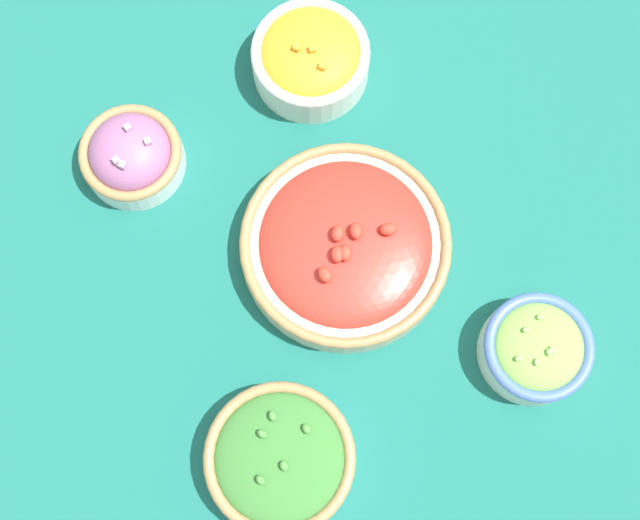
% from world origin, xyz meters
% --- Properties ---
extents(ground_plane, '(3.00, 3.00, 0.00)m').
position_xyz_m(ground_plane, '(0.00, 0.00, 0.00)').
color(ground_plane, '#196056').
extents(bowl_lettuce, '(0.12, 0.12, 0.06)m').
position_xyz_m(bowl_lettuce, '(0.20, 0.14, 0.03)').
color(bowl_lettuce, silver).
rests_on(bowl_lettuce, ground_plane).
extents(bowl_cherry_tomatoes, '(0.23, 0.23, 0.06)m').
position_xyz_m(bowl_cherry_tomatoes, '(0.00, 0.03, 0.03)').
color(bowl_cherry_tomatoes, beige).
rests_on(bowl_cherry_tomatoes, ground_plane).
extents(bowl_red_onion, '(0.11, 0.11, 0.07)m').
position_xyz_m(bowl_red_onion, '(-0.22, -0.11, 0.03)').
color(bowl_red_onion, white).
rests_on(bowl_red_onion, ground_plane).
extents(bowl_broccoli, '(0.15, 0.15, 0.06)m').
position_xyz_m(bowl_broccoli, '(0.15, -0.15, 0.03)').
color(bowl_broccoli, silver).
rests_on(bowl_broccoli, ground_plane).
extents(bowl_squash, '(0.13, 0.13, 0.07)m').
position_xyz_m(bowl_squash, '(-0.20, 0.12, 0.03)').
color(bowl_squash, silver).
rests_on(bowl_squash, ground_plane).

